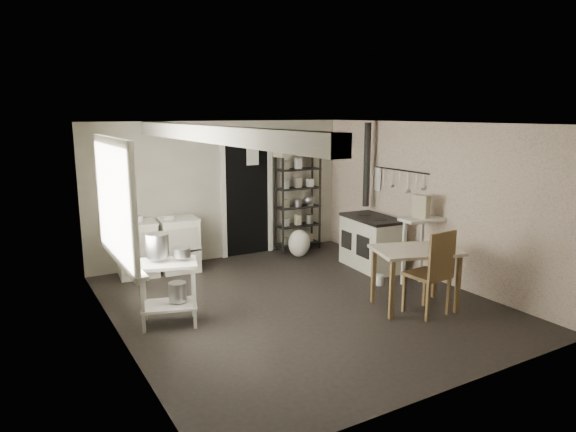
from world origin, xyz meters
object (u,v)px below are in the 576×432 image
flour_sack (299,243)px  base_cabinets (158,244)px  shelf_rack (298,197)px  stockpot (157,246)px  work_table (415,279)px  prep_table (169,291)px  stove (372,241)px  chair (427,275)px

flour_sack → base_cabinets: bearing=172.5°
shelf_rack → flour_sack: bearing=-117.3°
stockpot → work_table: 3.17m
prep_table → base_cabinets: base_cabinets is taller
prep_table → base_cabinets: (0.47, 2.00, 0.06)m
stove → flour_sack: stove is taller
prep_table → stockpot: stockpot is taller
shelf_rack → chair: (-0.21, -3.39, -0.46)m
prep_table → stockpot: (-0.08, 0.08, 0.54)m
chair → stockpot: bearing=151.5°
stockpot → shelf_rack: bearing=33.3°
prep_table → flour_sack: (2.81, 1.70, -0.16)m
base_cabinets → stove: size_ratio=1.21×
shelf_rack → stove: 1.69m
prep_table → chair: (2.83, -1.26, 0.08)m
stockpot → work_table: size_ratio=0.28×
shelf_rack → work_table: 3.23m
stove → flour_sack: (-0.66, 1.12, -0.20)m
stockpot → base_cabinets: 2.05m
work_table → chair: 0.24m
chair → flour_sack: size_ratio=2.28×
stockpot → flour_sack: (2.88, 1.61, -0.70)m
stockpot → work_table: bearing=-21.1°
stockpot → flour_sack: bearing=29.2°
chair → prep_table: bearing=152.3°
work_table → stockpot: bearing=158.9°
prep_table → flour_sack: bearing=31.1°
work_table → chair: chair is taller
work_table → flour_sack: work_table is taller
base_cabinets → chair: bearing=-48.3°
chair → flour_sack: 2.96m
chair → flour_sack: chair is taller
base_cabinets → flour_sack: 2.37m
stove → prep_table: bearing=-165.9°
chair → base_cabinets: bearing=122.1°
shelf_rack → stockpot: bearing=-145.8°
base_cabinets → chair: (2.36, -3.26, 0.02)m
prep_table → shelf_rack: size_ratio=0.45×
stockpot → chair: size_ratio=0.26×
stockpot → chair: stockpot is taller
prep_table → chair: bearing=-24.0°
flour_sack → stove: bearing=-59.5°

